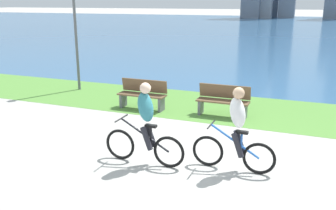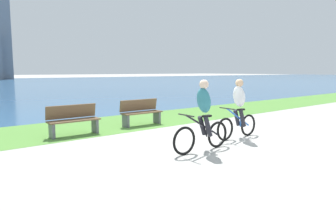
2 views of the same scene
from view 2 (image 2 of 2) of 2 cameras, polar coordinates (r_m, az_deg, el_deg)
The scene contains 6 objects.
ground_plane at distance 8.27m, azimuth 5.24°, elevation -6.77°, with size 300.00×300.00×0.00m, color #B2AFA8.
grass_strip_bayside at distance 11.23m, azimuth -7.98°, elevation -3.24°, with size 120.00×3.38×0.01m, color #59933D.
cyclist_lead at distance 7.08m, azimuth 6.72°, elevation -2.11°, with size 1.75×0.52×1.70m.
cyclist_trailing at distance 8.62m, azimuth 13.32°, elevation -0.73°, with size 1.65×0.52×1.68m.
bench_near_path at distance 9.25m, azimuth -17.65°, elevation -2.78°, with size 1.50×0.47×0.90m.
bench_far_along_path at distance 10.51m, azimuth -5.20°, elevation -1.41°, with size 1.50×0.47×0.90m.
Camera 2 is at (-5.53, -5.85, 1.90)m, focal length 31.85 mm.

